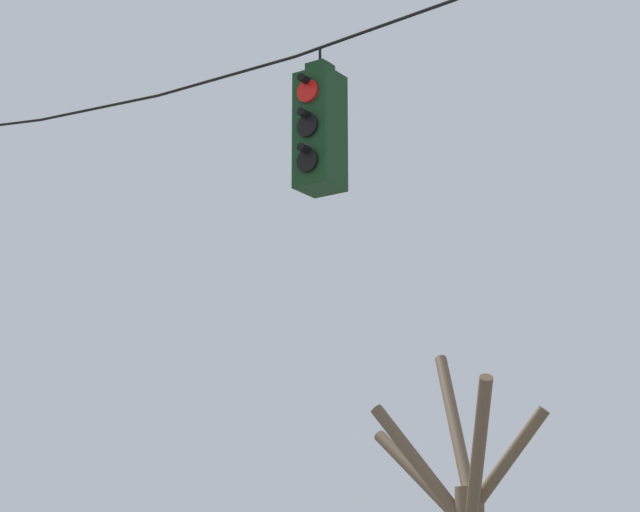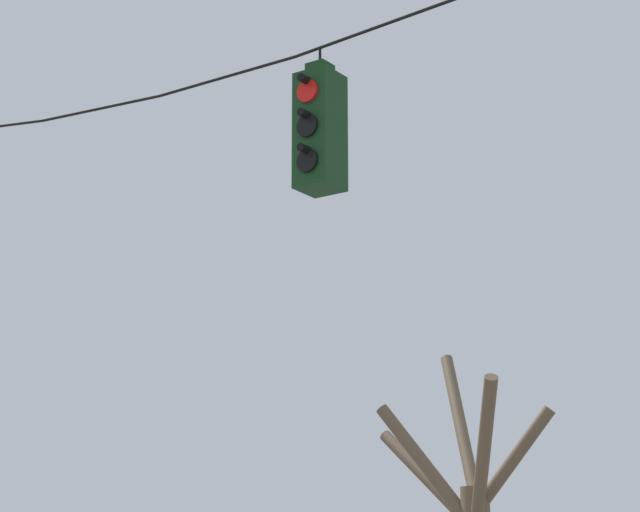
# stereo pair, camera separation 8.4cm
# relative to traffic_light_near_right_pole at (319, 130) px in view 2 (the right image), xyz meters

# --- Properties ---
(span_wire) EXTENTS (10.99, 0.03, 0.62)m
(span_wire) POSITION_rel_traffic_light_near_right_pole_xyz_m (-1.04, 0.01, 0.93)
(span_wire) COLOR black
(traffic_light_near_right_pole) EXTENTS (0.34, 0.46, 1.27)m
(traffic_light_near_right_pole) POSITION_rel_traffic_light_near_right_pole_xyz_m (0.00, 0.00, 0.00)
(traffic_light_near_right_pole) COLOR #143819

